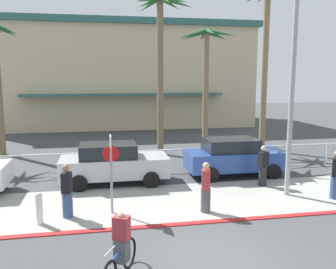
# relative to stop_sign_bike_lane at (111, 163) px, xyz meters

# --- Properties ---
(ground_plane) EXTENTS (80.00, 80.00, 0.00)m
(ground_plane) POSITION_rel_stop_sign_bike_lane_xyz_m (2.23, 6.48, -1.68)
(ground_plane) COLOR #424447
(sidewalk_strip) EXTENTS (44.00, 4.00, 0.02)m
(sidewalk_strip) POSITION_rel_stop_sign_bike_lane_xyz_m (2.23, 0.68, -1.67)
(sidewalk_strip) COLOR #9E9E93
(sidewalk_strip) RESTS_ON ground
(curb_paint) EXTENTS (44.00, 0.24, 0.03)m
(curb_paint) POSITION_rel_stop_sign_bike_lane_xyz_m (2.23, -1.32, -1.66)
(curb_paint) COLOR maroon
(curb_paint) RESTS_ON ground
(building_backdrop) EXTENTS (23.56, 12.18, 9.11)m
(building_backdrop) POSITION_rel_stop_sign_bike_lane_xyz_m (1.74, 23.87, 2.90)
(building_backdrop) COLOR beige
(building_backdrop) RESTS_ON ground
(rail_fence) EXTENTS (22.31, 0.08, 1.04)m
(rail_fence) POSITION_rel_stop_sign_bike_lane_xyz_m (2.23, 4.98, -0.84)
(rail_fence) COLOR white
(rail_fence) RESTS_ON ground
(stop_sign_bike_lane) EXTENTS (0.52, 0.56, 2.56)m
(stop_sign_bike_lane) POSITION_rel_stop_sign_bike_lane_xyz_m (0.00, 0.00, 0.00)
(stop_sign_bike_lane) COLOR gray
(stop_sign_bike_lane) RESTS_ON ground
(bollard_1) EXTENTS (0.20, 0.20, 1.00)m
(bollard_1) POSITION_rel_stop_sign_bike_lane_xyz_m (-2.17, -0.51, -1.16)
(bollard_1) COLOR white
(bollard_1) RESTS_ON ground
(streetlight_curb) EXTENTS (0.24, 2.54, 7.50)m
(streetlight_curb) POSITION_rel_stop_sign_bike_lane_xyz_m (6.51, 0.40, 2.60)
(streetlight_curb) COLOR #9EA0A5
(streetlight_curb) RESTS_ON ground
(palm_tree_2) EXTENTS (3.43, 3.26, 8.79)m
(palm_tree_2) POSITION_rel_stop_sign_bike_lane_xyz_m (3.13, 8.80, 4.99)
(palm_tree_2) COLOR #756047
(palm_tree_2) RESTS_ON ground
(palm_tree_3) EXTENTS (3.25, 3.09, 7.29)m
(palm_tree_3) POSITION_rel_stop_sign_bike_lane_xyz_m (6.10, 10.17, 3.89)
(palm_tree_3) COLOR #846B4C
(palm_tree_3) RESTS_ON ground
(palm_tree_4) EXTENTS (2.88, 3.09, 9.43)m
(palm_tree_4) POSITION_rel_stop_sign_bike_lane_xyz_m (9.33, 8.78, 5.21)
(palm_tree_4) COLOR #846B4C
(palm_tree_4) RESTS_ON ground
(car_silver_1) EXTENTS (4.40, 2.02, 1.69)m
(car_silver_1) POSITION_rel_stop_sign_bike_lane_xyz_m (0.18, 3.38, -0.81)
(car_silver_1) COLOR #B2B7BC
(car_silver_1) RESTS_ON ground
(car_blue_2) EXTENTS (4.40, 2.02, 1.69)m
(car_blue_2) POSITION_rel_stop_sign_bike_lane_xyz_m (5.56, 3.62, -0.81)
(car_blue_2) COLOR #284793
(car_blue_2) RESTS_ON ground
(cyclist_blue_0) EXTENTS (0.88, 1.65, 1.50)m
(cyclist_blue_0) POSITION_rel_stop_sign_bike_lane_xyz_m (0.06, -3.90, -0.98)
(cyclist_blue_0) COLOR black
(cyclist_blue_0) RESTS_ON ground
(pedestrian_0) EXTENTS (0.37, 0.44, 1.72)m
(pedestrian_0) POSITION_rel_stop_sign_bike_lane_xyz_m (-1.38, -0.11, -0.88)
(pedestrian_0) COLOR #384C7A
(pedestrian_0) RESTS_ON ground
(pedestrian_1) EXTENTS (0.39, 0.45, 1.68)m
(pedestrian_1) POSITION_rel_stop_sign_bike_lane_xyz_m (3.01, -0.48, -0.90)
(pedestrian_1) COLOR #4C4C51
(pedestrian_1) RESTS_ON ground
(pedestrian_2) EXTENTS (0.46, 0.41, 1.66)m
(pedestrian_2) POSITION_rel_stop_sign_bike_lane_xyz_m (6.12, 1.88, -0.91)
(pedestrian_2) COLOR #232326
(pedestrian_2) RESTS_ON ground
(pedestrian_3) EXTENTS (0.45, 0.48, 1.77)m
(pedestrian_3) POSITION_rel_stop_sign_bike_lane_xyz_m (7.99, -0.09, -0.85)
(pedestrian_3) COLOR #384C7A
(pedestrian_3) RESTS_ON ground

